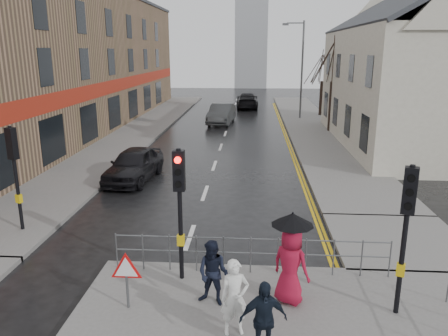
# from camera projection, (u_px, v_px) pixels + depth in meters

# --- Properties ---
(ground) EXTENTS (120.00, 120.00, 0.00)m
(ground) POSITION_uv_depth(u_px,v_px,m) (173.00, 286.00, 11.05)
(ground) COLOR black
(ground) RESTS_ON ground
(left_pavement) EXTENTS (4.00, 44.00, 0.14)m
(left_pavement) POSITION_uv_depth(u_px,v_px,m) (143.00, 127.00, 33.60)
(left_pavement) COLOR #605E5B
(left_pavement) RESTS_ON ground
(right_pavement) EXTENTS (4.00, 40.00, 0.14)m
(right_pavement) POSITION_uv_depth(u_px,v_px,m) (310.00, 125.00, 34.70)
(right_pavement) COLOR #605E5B
(right_pavement) RESTS_ON ground
(pavement_bridge_right) EXTENTS (4.00, 4.20, 0.14)m
(pavement_bridge_right) POSITION_uv_depth(u_px,v_px,m) (398.00, 241.00, 13.51)
(pavement_bridge_right) COLOR #605E5B
(pavement_bridge_right) RESTS_ON ground
(building_left_terrace) EXTENTS (8.00, 42.00, 10.00)m
(building_left_terrace) POSITION_uv_depth(u_px,v_px,m) (62.00, 61.00, 31.70)
(building_left_terrace) COLOR #86664D
(building_left_terrace) RESTS_ON ground
(building_right_cream) EXTENTS (9.00, 16.40, 10.10)m
(building_right_cream) POSITION_uv_depth(u_px,v_px,m) (420.00, 67.00, 26.38)
(building_right_cream) COLOR beige
(building_right_cream) RESTS_ON ground
(church_tower) EXTENTS (5.00, 5.00, 18.00)m
(church_tower) POSITION_uv_depth(u_px,v_px,m) (251.00, 29.00, 68.33)
(church_tower) COLOR #979A9F
(church_tower) RESTS_ON ground
(traffic_signal_near_left) EXTENTS (0.28, 0.27, 3.40)m
(traffic_signal_near_left) POSITION_uv_depth(u_px,v_px,m) (180.00, 192.00, 10.59)
(traffic_signal_near_left) COLOR black
(traffic_signal_near_left) RESTS_ON near_pavement
(traffic_signal_near_right) EXTENTS (0.34, 0.33, 3.40)m
(traffic_signal_near_right) POSITION_uv_depth(u_px,v_px,m) (407.00, 215.00, 9.11)
(traffic_signal_near_right) COLOR black
(traffic_signal_near_right) RESTS_ON near_pavement
(traffic_signal_far_left) EXTENTS (0.34, 0.33, 3.40)m
(traffic_signal_far_left) POSITION_uv_depth(u_px,v_px,m) (14.00, 160.00, 13.65)
(traffic_signal_far_left) COLOR black
(traffic_signal_far_left) RESTS_ON left_pavement
(guard_railing_front) EXTENTS (7.14, 0.04, 1.00)m
(guard_railing_front) POSITION_uv_depth(u_px,v_px,m) (251.00, 247.00, 11.28)
(guard_railing_front) COLOR #595B5E
(guard_railing_front) RESTS_ON near_pavement
(warning_sign) EXTENTS (0.80, 0.07, 1.35)m
(warning_sign) POSITION_uv_depth(u_px,v_px,m) (126.00, 271.00, 9.67)
(warning_sign) COLOR #595B5E
(warning_sign) RESTS_ON near_pavement
(street_lamp) EXTENTS (1.83, 0.25, 8.00)m
(street_lamp) POSITION_uv_depth(u_px,v_px,m) (300.00, 64.00, 36.42)
(street_lamp) COLOR #595B5E
(street_lamp) RESTS_ON right_pavement
(tree_near) EXTENTS (2.40, 2.40, 6.58)m
(tree_near) POSITION_uv_depth(u_px,v_px,m) (333.00, 60.00, 30.42)
(tree_near) COLOR black
(tree_near) RESTS_ON right_pavement
(tree_far) EXTENTS (2.40, 2.40, 5.64)m
(tree_far) POSITION_uv_depth(u_px,v_px,m) (323.00, 66.00, 38.28)
(tree_far) COLOR black
(tree_far) RESTS_ON right_pavement
(pedestrian_a) EXTENTS (0.67, 0.52, 1.62)m
(pedestrian_a) POSITION_uv_depth(u_px,v_px,m) (235.00, 297.00, 8.82)
(pedestrian_a) COLOR white
(pedestrian_a) RESTS_ON near_pavement
(pedestrian_b) EXTENTS (0.89, 0.78, 1.54)m
(pedestrian_b) POSITION_uv_depth(u_px,v_px,m) (213.00, 273.00, 9.87)
(pedestrian_b) COLOR black
(pedestrian_b) RESTS_ON near_pavement
(pedestrian_with_umbrella) EXTENTS (1.07, 0.99, 2.18)m
(pedestrian_with_umbrella) POSITION_uv_depth(u_px,v_px,m) (291.00, 256.00, 9.85)
(pedestrian_with_umbrella) COLOR maroon
(pedestrian_with_umbrella) RESTS_ON near_pavement
(pedestrian_d) EXTENTS (0.97, 0.56, 1.56)m
(pedestrian_d) POSITION_uv_depth(u_px,v_px,m) (263.00, 319.00, 8.15)
(pedestrian_d) COLOR black
(pedestrian_d) RESTS_ON near_pavement
(car_parked) EXTENTS (2.19, 4.54, 1.49)m
(car_parked) POSITION_uv_depth(u_px,v_px,m) (134.00, 165.00, 19.88)
(car_parked) COLOR black
(car_parked) RESTS_ON ground
(car_mid) EXTENTS (2.17, 4.97, 1.59)m
(car_mid) POSITION_uv_depth(u_px,v_px,m) (221.00, 114.00, 35.41)
(car_mid) COLOR #414446
(car_mid) RESTS_ON ground
(car_far) EXTENTS (2.32, 5.42, 1.56)m
(car_far) POSITION_uv_depth(u_px,v_px,m) (247.00, 100.00, 44.96)
(car_far) COLOR black
(car_far) RESTS_ON ground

